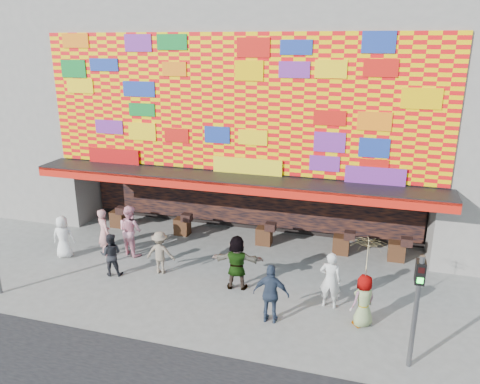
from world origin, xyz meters
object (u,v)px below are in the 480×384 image
at_px(ped_c, 111,255).
at_px(ped_g, 363,301).
at_px(ped_e, 271,294).
at_px(signal_right, 417,300).
at_px(ped_i, 130,230).
at_px(ped_a, 63,237).
at_px(ped_f, 237,262).
at_px(ped_b, 104,233).
at_px(ped_h, 330,280).
at_px(ped_d, 160,253).
at_px(parasol, 368,255).

xyz_separation_m(ped_c, ped_g, (8.40, -0.66, 0.03)).
relative_size(ped_c, ped_e, 0.85).
distance_m(signal_right, ped_g, 2.19).
height_order(signal_right, ped_i, signal_right).
bearing_deg(ped_a, ped_e, 149.30).
height_order(ped_a, ped_f, ped_f).
relative_size(signal_right, ped_c, 1.99).
bearing_deg(ped_c, ped_b, -67.21).
bearing_deg(ped_f, ped_c, -3.94).
relative_size(ped_b, ped_h, 1.03).
distance_m(ped_d, parasol, 7.11).
bearing_deg(ped_h, ped_a, -0.56).
bearing_deg(ped_f, parasol, 157.35).
bearing_deg(parasol, ped_c, 175.54).
distance_m(ped_h, parasol, 1.79).
bearing_deg(ped_h, ped_e, 43.45).
height_order(ped_b, ped_g, ped_b).
bearing_deg(ped_c, ped_h, 163.92).
relative_size(ped_b, ped_e, 1.03).
bearing_deg(ped_d, ped_a, -8.89).
bearing_deg(ped_e, ped_b, -20.97).
distance_m(signal_right, ped_e, 3.96).
height_order(ped_c, ped_e, ped_e).
bearing_deg(ped_d, ped_e, 150.09).
height_order(ped_c, ped_f, ped_f).
xyz_separation_m(ped_d, ped_h, (5.85, -0.55, 0.13)).
bearing_deg(ped_i, ped_b, 43.22).
bearing_deg(parasol, ped_e, -167.60).
xyz_separation_m(ped_c, ped_f, (4.39, 0.35, 0.16)).
bearing_deg(ped_g, ped_f, -57.18).
height_order(ped_c, ped_i, ped_i).
relative_size(ped_e, ped_f, 0.97).
bearing_deg(ped_a, signal_right, 149.12).
bearing_deg(signal_right, ped_f, 154.61).
distance_m(ped_a, ped_c, 2.56).
bearing_deg(ped_b, ped_g, -157.25).
bearing_deg(ped_d, ped_i, -38.38).
distance_m(ped_c, parasol, 8.54).
height_order(ped_e, parasol, parasol).
xyz_separation_m(ped_b, parasol, (9.46, -1.95, 1.26)).
relative_size(ped_c, ped_d, 0.99).
xyz_separation_m(ped_a, ped_c, (2.45, -0.74, -0.05)).
height_order(ped_f, ped_g, ped_f).
bearing_deg(ped_b, ped_f, -155.40).
bearing_deg(ped_c, ped_f, 168.01).
distance_m(signal_right, parasol, 1.93).
bearing_deg(ped_f, ped_d, -13.82).
bearing_deg(ped_f, ped_g, 157.35).
height_order(ped_c, parasol, parasol).
bearing_deg(parasol, ped_f, 165.89).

